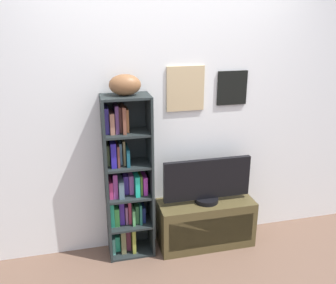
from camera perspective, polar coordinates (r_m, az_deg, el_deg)
The scene contains 5 objects.
back_wall at distance 3.21m, azimuth -0.49°, elevation 3.40°, with size 4.80×0.08×2.39m.
bookshelf at distance 3.20m, azimuth -6.76°, elevation -6.41°, with size 0.40×0.27×1.48m.
football at distance 2.91m, azimuth -6.86°, elevation 9.00°, with size 0.26×0.17×0.17m, color brown.
tv_stand at distance 3.51m, azimuth 5.99°, elevation -12.60°, with size 0.89×0.35×0.45m.
television at distance 3.31m, azimuth 6.25°, elevation -6.20°, with size 0.82×0.22×0.42m.
Camera 1 is at (-0.70, -1.88, 2.07)m, focal length 38.40 mm.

